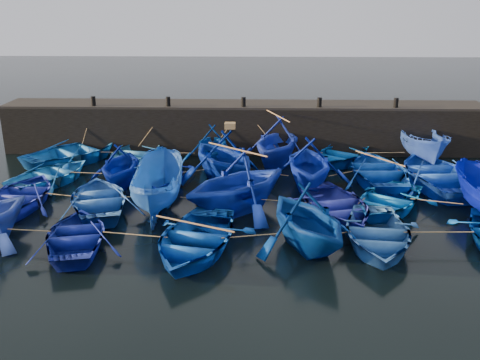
{
  "coord_description": "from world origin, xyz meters",
  "views": [
    {
      "loc": [
        0.63,
        -18.39,
        8.11
      ],
      "look_at": [
        0.0,
        3.2,
        0.7
      ],
      "focal_mm": 40.0,
      "sensor_mm": 36.0,
      "label": 1
    }
  ],
  "objects_px": {
    "boat_0": "(75,152)",
    "boat_13": "(22,195)",
    "boat_8": "(159,174)",
    "wooden_crate": "(230,126)"
  },
  "relations": [
    {
      "from": "boat_13",
      "to": "wooden_crate",
      "type": "relative_size",
      "value": 9.49
    },
    {
      "from": "boat_0",
      "to": "boat_13",
      "type": "height_order",
      "value": "boat_0"
    },
    {
      "from": "boat_8",
      "to": "wooden_crate",
      "type": "relative_size",
      "value": 9.85
    },
    {
      "from": "boat_13",
      "to": "wooden_crate",
      "type": "height_order",
      "value": "wooden_crate"
    },
    {
      "from": "boat_8",
      "to": "wooden_crate",
      "type": "xyz_separation_m",
      "value": [
        3.23,
        0.51,
        2.15
      ]
    },
    {
      "from": "boat_8",
      "to": "boat_13",
      "type": "height_order",
      "value": "boat_8"
    },
    {
      "from": "boat_0",
      "to": "boat_13",
      "type": "xyz_separation_m",
      "value": [
        -0.19,
        -6.1,
        -0.08
      ]
    },
    {
      "from": "boat_0",
      "to": "wooden_crate",
      "type": "xyz_separation_m",
      "value": [
        8.18,
        -2.81,
        2.09
      ]
    },
    {
      "from": "boat_8",
      "to": "boat_0",
      "type": "bearing_deg",
      "value": 138.67
    },
    {
      "from": "boat_0",
      "to": "boat_8",
      "type": "relative_size",
      "value": 1.13
    }
  ]
}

